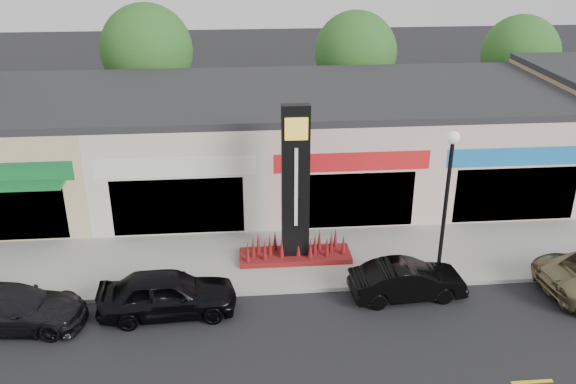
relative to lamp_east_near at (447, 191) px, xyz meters
name	(u,v)px	position (x,y,z in m)	size (l,w,h in m)	color
ground	(213,333)	(-8.00, -2.50, -3.48)	(120.00, 120.00, 0.00)	black
sidewalk	(216,261)	(-8.00, 1.85, -3.40)	(52.00, 4.30, 0.15)	gray
curb	(214,294)	(-8.00, -0.40, -3.40)	(52.00, 0.20, 0.15)	gray
shop_beige	(31,147)	(-16.50, 8.96, -1.08)	(7.00, 10.85, 4.80)	tan
shop_cream	(185,142)	(-9.50, 8.97, -1.08)	(7.00, 10.01, 4.80)	beige
shop_pink_w	(333,138)	(-2.50, 8.97, -1.08)	(7.00, 10.01, 4.80)	#CAA99A
shop_pink_e	(475,134)	(4.50, 8.97, -1.08)	(7.00, 10.01, 4.80)	#CAA99A
tree_rear_west	(147,50)	(-12.00, 17.00, 1.74)	(5.20, 5.20, 7.83)	#382619
tree_rear_mid	(356,52)	(0.00, 17.00, 1.41)	(4.80, 4.80, 7.29)	#382619
tree_rear_east	(520,54)	(10.00, 17.00, 1.15)	(4.60, 4.60, 6.94)	#382619
lamp_east_near	(447,191)	(0.00, 0.00, 0.00)	(0.44, 0.44, 5.47)	black
pylon_sign	(295,207)	(-5.00, 1.70, -1.20)	(4.20, 1.30, 6.00)	#5C0F12
car_dark_sedan	(11,308)	(-14.34, -1.58, -2.80)	(4.67, 1.90, 1.36)	black
car_black_sedan	(167,293)	(-9.47, -1.28, -2.72)	(4.47, 1.80, 1.52)	black
car_black_conv	(407,281)	(-1.41, -1.00, -2.83)	(3.92, 1.37, 1.29)	black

